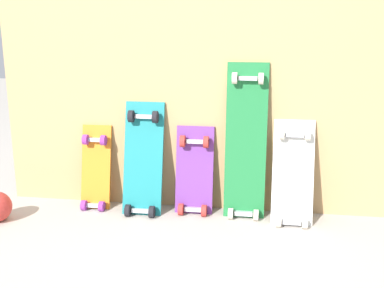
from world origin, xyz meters
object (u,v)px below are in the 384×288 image
skateboard_teal (143,164)px  skateboard_purple (194,175)px  skateboard_orange (96,172)px  skateboard_green (246,147)px  skateboard_white (293,179)px

skateboard_teal → skateboard_purple: skateboard_teal is taller
skateboard_orange → skateboard_purple: skateboard_purple is taller
skateboard_teal → skateboard_orange: bearing=175.3°
skateboard_teal → skateboard_green: skateboard_green is taller
skateboard_teal → skateboard_green: size_ratio=0.75×
skateboard_purple → skateboard_white: size_ratio=0.90×
skateboard_orange → skateboard_purple: size_ratio=0.99×
skateboard_teal → skateboard_purple: (0.30, 0.03, -0.07)m
skateboard_orange → skateboard_white: (1.18, -0.04, 0.03)m
skateboard_green → skateboard_white: bearing=-9.4°
skateboard_purple → skateboard_orange: bearing=-179.1°
skateboard_orange → skateboard_purple: (0.61, 0.01, 0.01)m
skateboard_orange → skateboard_white: bearing=-1.7°
skateboard_purple → skateboard_green: (0.30, -0.00, 0.19)m
skateboard_orange → skateboard_green: size_ratio=0.60×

